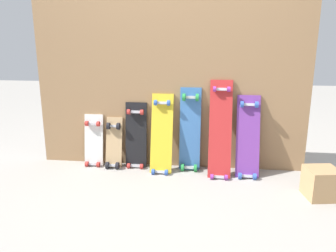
# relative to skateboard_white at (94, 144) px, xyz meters

# --- Properties ---
(ground_plane) EXTENTS (12.00, 12.00, 0.00)m
(ground_plane) POSITION_rel_skateboard_white_xyz_m (0.76, 0.01, -0.22)
(ground_plane) COLOR #9E9991
(plywood_wall_panel) EXTENTS (2.62, 0.04, 1.79)m
(plywood_wall_panel) POSITION_rel_skateboard_white_xyz_m (0.76, 0.08, 0.67)
(plywood_wall_panel) COLOR #99724C
(plywood_wall_panel) RESTS_ON ground
(skateboard_white) EXTENTS (0.19, 0.16, 0.58)m
(skateboard_white) POSITION_rel_skateboard_white_xyz_m (0.00, 0.00, 0.00)
(skateboard_white) COLOR silver
(skateboard_white) RESTS_ON ground
(skateboard_natural) EXTENTS (0.16, 0.20, 0.56)m
(skateboard_natural) POSITION_rel_skateboard_white_xyz_m (0.21, -0.02, -0.01)
(skateboard_natural) COLOR tan
(skateboard_natural) RESTS_ON ground
(skateboard_black) EXTENTS (0.21, 0.15, 0.71)m
(skateboard_black) POSITION_rel_skateboard_white_xyz_m (0.43, 0.01, 0.07)
(skateboard_black) COLOR black
(skateboard_black) RESTS_ON ground
(skateboard_yellow) EXTENTS (0.21, 0.28, 0.81)m
(skateboard_yellow) POSITION_rel_skateboard_white_xyz_m (0.70, -0.06, 0.11)
(skateboard_yellow) COLOR gold
(skateboard_yellow) RESTS_ON ground
(skateboard_blue) EXTENTS (0.20, 0.17, 0.86)m
(skateboard_blue) POSITION_rel_skateboard_white_xyz_m (0.97, 0.00, 0.15)
(skateboard_blue) COLOR #386BAD
(skateboard_blue) RESTS_ON ground
(skateboard_red) EXTENTS (0.21, 0.32, 0.95)m
(skateboard_red) POSITION_rel_skateboard_white_xyz_m (1.25, -0.09, 0.18)
(skateboard_red) COLOR #B22626
(skateboard_red) RESTS_ON ground
(skateboard_purple) EXTENTS (0.21, 0.29, 0.81)m
(skateboard_purple) POSITION_rel_skateboard_white_xyz_m (1.51, -0.07, 0.11)
(skateboard_purple) COLOR #6B338C
(skateboard_purple) RESTS_ON ground
(wooden_crate) EXTENTS (0.28, 0.28, 0.24)m
(wooden_crate) POSITION_rel_skateboard_white_xyz_m (2.06, -0.49, -0.10)
(wooden_crate) COLOR tan
(wooden_crate) RESTS_ON ground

